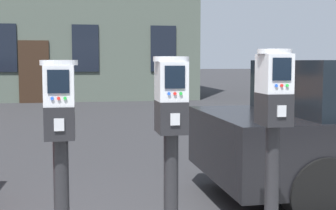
{
  "coord_description": "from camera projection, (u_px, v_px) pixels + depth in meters",
  "views": [
    {
      "loc": [
        -0.74,
        -3.06,
        1.41
      ],
      "look_at": [
        -0.19,
        -0.13,
        1.14
      ],
      "focal_mm": 51.29,
      "sensor_mm": 36.0,
      "label": 1
    }
  ],
  "objects": [
    {
      "name": "parking_meter_near_kerb",
      "position": [
        60.0,
        128.0,
        2.79
      ],
      "size": [
        0.22,
        0.25,
        1.28
      ],
      "rotation": [
        0.0,
        0.0,
        -1.57
      ],
      "color": "black",
      "rests_on": "sidewalk_slab"
    },
    {
      "name": "parking_meter_twin_adjacent",
      "position": [
        171.0,
        123.0,
        2.91
      ],
      "size": [
        0.22,
        0.25,
        1.3
      ],
      "rotation": [
        0.0,
        0.0,
        -1.57
      ],
      "color": "black",
      "rests_on": "sidewalk_slab"
    },
    {
      "name": "parking_meter_end_of_row",
      "position": [
        273.0,
        116.0,
        3.03
      ],
      "size": [
        0.22,
        0.25,
        1.35
      ],
      "rotation": [
        0.0,
        0.0,
        -1.57
      ],
      "color": "black",
      "rests_on": "sidewalk_slab"
    }
  ]
}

